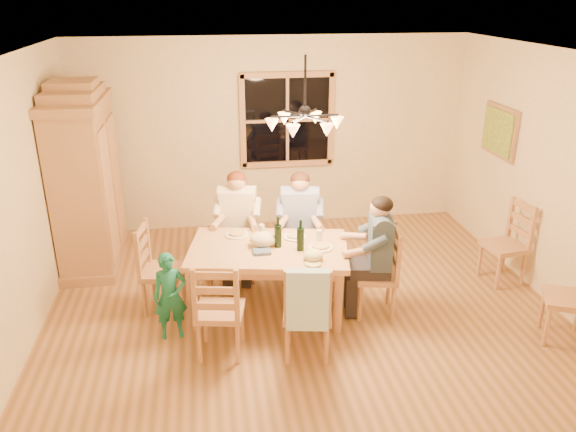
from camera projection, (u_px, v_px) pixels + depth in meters
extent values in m
plane|color=brown|center=(303.00, 308.00, 6.18)|extent=(5.50, 5.50, 0.00)
cube|color=white|center=(305.00, 54.00, 5.17)|extent=(5.50, 5.00, 0.02)
cube|color=beige|center=(273.00, 134.00, 7.96)|extent=(5.50, 0.02, 2.70)
cube|color=beige|center=(17.00, 207.00, 5.29)|extent=(0.02, 5.00, 2.70)
cube|color=beige|center=(554.00, 180.00, 6.05)|extent=(0.02, 5.00, 2.70)
cube|color=black|center=(287.00, 120.00, 7.90)|extent=(1.20, 0.03, 1.20)
cube|color=#A47548|center=(287.00, 120.00, 7.88)|extent=(1.30, 0.06, 1.30)
cube|color=#92653F|center=(500.00, 131.00, 7.06)|extent=(0.04, 0.78, 0.64)
cube|color=#1E6B2D|center=(498.00, 131.00, 7.05)|extent=(0.02, 0.68, 0.54)
cylinder|color=black|center=(305.00, 84.00, 5.27)|extent=(0.02, 0.02, 0.53)
sphere|color=black|center=(305.00, 112.00, 5.36)|extent=(0.12, 0.12, 0.12)
cylinder|color=black|center=(321.00, 115.00, 5.40)|extent=(0.34, 0.02, 0.02)
cone|color=#FFB259|center=(337.00, 123.00, 5.45)|extent=(0.13, 0.13, 0.12)
cylinder|color=black|center=(310.00, 113.00, 5.52)|extent=(0.19, 0.31, 0.02)
cone|color=#FFB259|center=(315.00, 118.00, 5.69)|extent=(0.13, 0.13, 0.12)
cylinder|color=black|center=(294.00, 113.00, 5.50)|extent=(0.19, 0.31, 0.02)
cone|color=#FFB259|center=(284.00, 119.00, 5.64)|extent=(0.13, 0.13, 0.12)
cylinder|color=black|center=(288.00, 116.00, 5.36)|extent=(0.34, 0.02, 0.02)
cone|color=#FFB259|center=(272.00, 125.00, 5.37)|extent=(0.13, 0.13, 0.12)
cylinder|color=black|center=(299.00, 119.00, 5.24)|extent=(0.19, 0.31, 0.02)
cone|color=#FFB259|center=(293.00, 131.00, 5.13)|extent=(0.13, 0.13, 0.12)
cylinder|color=black|center=(316.00, 119.00, 5.26)|extent=(0.19, 0.31, 0.02)
cone|color=#FFB259|center=(327.00, 130.00, 5.18)|extent=(0.13, 0.13, 0.12)
cube|color=#92653F|center=(87.00, 188.00, 6.87)|extent=(0.60, 1.30, 2.00)
cube|color=#92653F|center=(74.00, 102.00, 6.47)|extent=(0.66, 1.40, 0.10)
cube|color=#92653F|center=(73.00, 93.00, 6.44)|extent=(0.58, 1.00, 0.12)
cube|color=#92653F|center=(72.00, 84.00, 6.40)|extent=(0.52, 0.55, 0.10)
cube|color=#A47548|center=(109.00, 196.00, 6.61)|extent=(0.03, 0.55, 1.60)
cube|color=#A47548|center=(116.00, 178.00, 7.21)|extent=(0.03, 0.55, 1.60)
cube|color=#92653F|center=(96.00, 257.00, 7.22)|extent=(0.66, 1.40, 0.12)
cube|color=tan|center=(268.00, 250.00, 5.86)|extent=(1.79, 1.28, 0.06)
cube|color=#A47548|center=(269.00, 257.00, 5.89)|extent=(1.62, 1.11, 0.10)
cylinder|color=#A47548|center=(195.00, 300.00, 5.66)|extent=(0.09, 0.09, 0.70)
cylinder|color=#A47548|center=(338.00, 302.00, 5.61)|extent=(0.09, 0.09, 0.70)
cylinder|color=#A47548|center=(208.00, 264.00, 6.40)|extent=(0.09, 0.09, 0.70)
cylinder|color=#A47548|center=(334.00, 266.00, 6.36)|extent=(0.09, 0.09, 0.70)
cube|color=#A47548|center=(239.00, 243.00, 6.70)|extent=(0.51, 0.49, 0.06)
cube|color=#A47548|center=(238.00, 222.00, 6.60)|extent=(0.38, 0.12, 0.54)
cube|color=#A47548|center=(300.00, 243.00, 6.68)|extent=(0.51, 0.49, 0.06)
cube|color=#A47548|center=(300.00, 222.00, 6.58)|extent=(0.38, 0.12, 0.54)
cube|color=#A47548|center=(220.00, 311.00, 5.26)|extent=(0.51, 0.49, 0.06)
cube|color=#A47548|center=(219.00, 286.00, 5.16)|extent=(0.38, 0.12, 0.54)
cube|color=#A47548|center=(307.00, 313.00, 5.24)|extent=(0.51, 0.49, 0.06)
cube|color=#A47548|center=(308.00, 288.00, 5.14)|extent=(0.38, 0.12, 0.54)
cube|color=#A47548|center=(163.00, 272.00, 6.00)|extent=(0.49, 0.51, 0.06)
cube|color=#A47548|center=(161.00, 249.00, 5.90)|extent=(0.12, 0.38, 0.54)
cube|color=#A47548|center=(376.00, 275.00, 5.93)|extent=(0.49, 0.51, 0.06)
cube|color=#A47548|center=(378.00, 252.00, 5.83)|extent=(0.12, 0.38, 0.54)
cube|color=beige|center=(238.00, 212.00, 6.55)|extent=(0.43, 0.29, 0.52)
cube|color=#262328|center=(238.00, 236.00, 6.67)|extent=(0.45, 0.48, 0.14)
sphere|color=tan|center=(236.00, 181.00, 6.41)|extent=(0.21, 0.21, 0.21)
ellipsoid|color=#592614|center=(236.00, 179.00, 6.40)|extent=(0.22, 0.22, 0.17)
cube|color=#33478E|center=(300.00, 213.00, 6.53)|extent=(0.43, 0.29, 0.52)
cube|color=#262328|center=(300.00, 237.00, 6.65)|extent=(0.45, 0.48, 0.14)
sphere|color=tan|center=(300.00, 182.00, 6.39)|extent=(0.21, 0.21, 0.21)
ellipsoid|color=#381E11|center=(300.00, 180.00, 6.38)|extent=(0.22, 0.22, 0.17)
cube|color=#3B4D5F|center=(378.00, 242.00, 5.79)|extent=(0.29, 0.43, 0.52)
cube|color=#262328|center=(376.00, 268.00, 5.90)|extent=(0.48, 0.45, 0.14)
sphere|color=tan|center=(381.00, 207.00, 5.65)|extent=(0.21, 0.21, 0.21)
ellipsoid|color=black|center=(381.00, 204.00, 5.64)|extent=(0.22, 0.22, 0.17)
cube|color=#B2DEF1|center=(308.00, 300.00, 4.97)|extent=(0.39, 0.17, 0.58)
cylinder|color=black|center=(278.00, 232.00, 5.80)|extent=(0.08, 0.08, 0.33)
cylinder|color=black|center=(301.00, 235.00, 5.73)|extent=(0.08, 0.08, 0.33)
cylinder|color=white|center=(237.00, 235.00, 6.13)|extent=(0.26, 0.26, 0.02)
cylinder|color=white|center=(295.00, 237.00, 6.07)|extent=(0.26, 0.26, 0.02)
cylinder|color=white|center=(320.00, 247.00, 5.82)|extent=(0.26, 0.26, 0.02)
cylinder|color=silver|center=(262.00, 230.00, 6.08)|extent=(0.06, 0.06, 0.14)
cylinder|color=silver|center=(319.00, 236.00, 5.94)|extent=(0.06, 0.06, 0.14)
ellipsoid|color=#D0CA8A|center=(313.00, 255.00, 5.55)|extent=(0.20, 0.20, 0.11)
cube|color=#43577B|center=(262.00, 252.00, 5.72)|extent=(0.20, 0.17, 0.03)
ellipsoid|color=#C8BC91|center=(263.00, 239.00, 5.84)|extent=(0.28, 0.22, 0.15)
imported|color=#1A7860|center=(170.00, 296.00, 5.51)|extent=(0.35, 0.25, 0.91)
cube|color=#A47548|center=(567.00, 299.00, 5.47)|extent=(0.56, 0.57, 0.06)
cube|color=#A47548|center=(572.00, 275.00, 5.37)|extent=(0.20, 0.37, 0.54)
cube|color=#A47548|center=(504.00, 246.00, 6.60)|extent=(0.48, 0.50, 0.06)
cube|color=#A47548|center=(507.00, 225.00, 6.50)|extent=(0.10, 0.38, 0.54)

